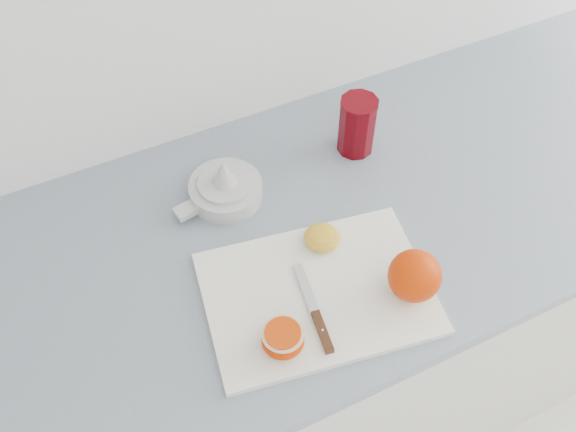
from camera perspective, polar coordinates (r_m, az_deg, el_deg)
The scene contains 8 objects.
counter at distance 1.51m, azimuth 0.82°, elevation -11.14°, with size 2.45×0.64×0.89m.
cutting_board at distance 1.05m, azimuth 2.63°, elevation -6.86°, with size 0.36×0.26×0.01m, color white.
whole_orange at distance 1.03m, azimuth 11.19°, elevation -5.24°, with size 0.09×0.09×0.09m.
half_orange at distance 0.98m, azimuth -0.46°, elevation -10.88°, with size 0.07×0.07×0.04m.
squeezed_shell at distance 1.09m, azimuth 3.04°, elevation -1.89°, with size 0.06×0.06×0.03m.
paring_knife at distance 1.01m, azimuth 2.80°, elevation -9.53°, with size 0.04×0.17×0.01m.
citrus_juicer at distance 1.16m, azimuth -5.64°, elevation 2.50°, with size 0.17×0.13×0.09m.
red_tumbler at distance 1.23m, azimuth 6.14°, elevation 7.86°, with size 0.07×0.07×0.12m.
Camera 1 is at (-0.27, 1.08, 1.79)m, focal length 40.00 mm.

